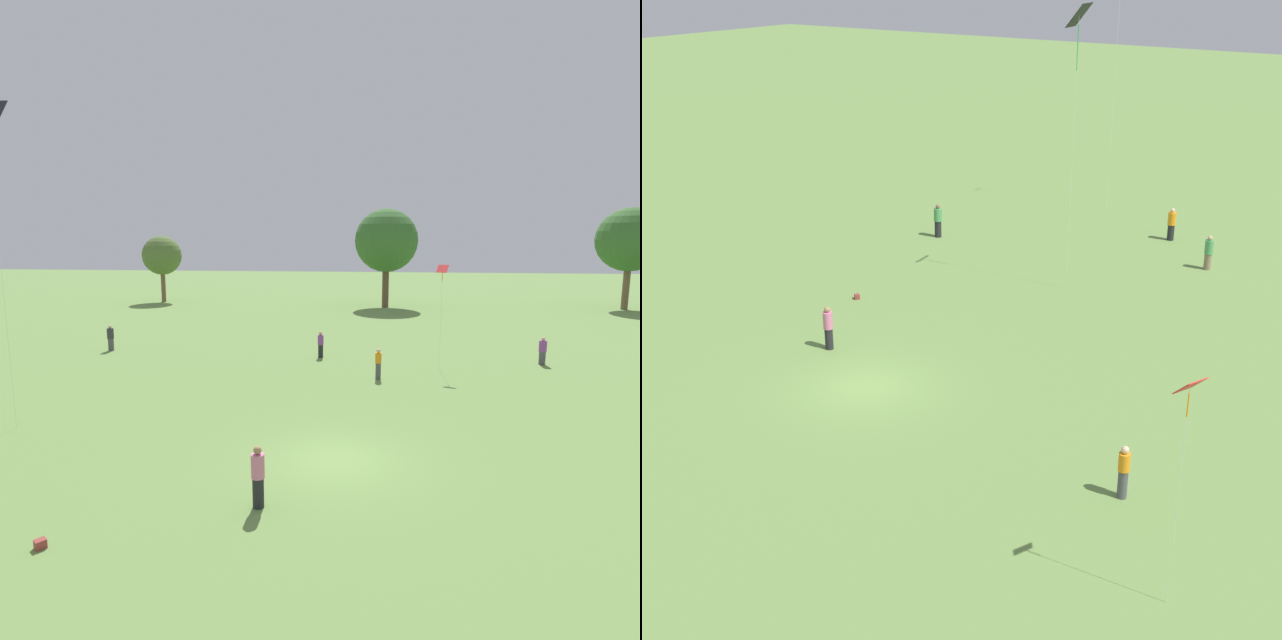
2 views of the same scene
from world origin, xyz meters
The scene contains 11 objects.
ground_plane centered at (0.00, 0.00, 0.00)m, with size 240.00×240.00×0.00m, color #6B8E47.
tree_0 centered at (-27.44, 45.25, 6.03)m, with size 5.01×5.01×8.58m.
tree_1 centered at (1.43, 43.67, 7.91)m, with size 7.46×7.46×11.68m.
tree_2 centered at (29.02, 45.22, 8.01)m, with size 7.27×7.27×11.68m.
person_1 centered at (-1.87, -3.46, 0.93)m, with size 0.45×0.45×1.85m.
person_2 centered at (1.27, 10.92, 0.88)m, with size 0.39×0.39×1.75m.
person_3 centered at (-17.80, 16.00, 0.91)m, with size 0.50×0.50×1.85m.
person_5 centered at (-2.66, 15.84, 0.88)m, with size 0.55×0.55×1.77m.
person_6 centered at (11.47, 15.79, 0.87)m, with size 0.51×0.51×1.77m.
kite_5 centered at (4.91, 13.79, 5.82)m, with size 0.76×0.68×6.32m.
picnic_bag_0 centered at (-6.78, -6.13, 0.12)m, with size 0.34×0.35×0.23m.
Camera 1 is at (1.72, -16.56, 7.54)m, focal length 28.00 mm.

